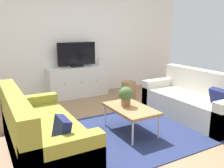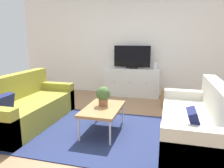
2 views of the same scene
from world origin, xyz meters
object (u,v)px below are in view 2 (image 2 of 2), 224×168
at_px(couch_left_side, 25,108).
at_px(coffee_table, 103,109).
at_px(couch_right_side, 199,124).
at_px(tv_console, 131,82).
at_px(wicker_basket, 169,98).
at_px(glass_vase, 156,66).
at_px(potted_plant, 103,95).
at_px(flat_screen_tv, 132,57).

relative_size(couch_left_side, coffee_table, 2.09).
relative_size(couch_right_side, coffee_table, 2.09).
distance_m(couch_left_side, tv_console, 2.80).
height_order(couch_left_side, wicker_basket, couch_left_side).
xyz_separation_m(coffee_table, glass_vase, (0.65, 2.37, 0.44)).
xyz_separation_m(coffee_table, potted_plant, (-0.02, 0.10, 0.20)).
bearing_deg(potted_plant, coffee_table, -76.92).
distance_m(potted_plant, glass_vase, 2.38).
distance_m(couch_right_side, wicker_basket, 1.66).
bearing_deg(couch_right_side, potted_plant, 176.03).
bearing_deg(couch_right_side, wicker_basket, 104.64).
xyz_separation_m(couch_left_side, flat_screen_tv, (1.49, 2.39, 0.73)).
height_order(coffee_table, flat_screen_tv, flat_screen_tv).
bearing_deg(couch_right_side, glass_vase, 108.15).
bearing_deg(couch_right_side, couch_left_side, 180.00).
height_order(couch_right_side, glass_vase, glass_vase).
xyz_separation_m(couch_left_side, coffee_table, (1.44, 0.00, 0.10)).
bearing_deg(wicker_basket, potted_plant, -124.70).
distance_m(coffee_table, glass_vase, 2.50).
xyz_separation_m(flat_screen_tv, wicker_basket, (0.97, -0.79, -0.81)).
bearing_deg(wicker_basket, flat_screen_tv, 140.64).
distance_m(potted_plant, flat_screen_tv, 2.33).
xyz_separation_m(couch_right_side, flat_screen_tv, (-1.39, 2.39, 0.73)).
bearing_deg(wicker_basket, glass_vase, 114.94).
distance_m(couch_left_side, coffee_table, 1.45).
relative_size(tv_console, glass_vase, 7.73).
xyz_separation_m(couch_left_side, potted_plant, (1.42, 0.10, 0.30)).
height_order(coffee_table, glass_vase, glass_vase).
xyz_separation_m(couch_left_side, couch_right_side, (2.88, 0.00, 0.00)).
bearing_deg(couch_right_side, tv_console, 120.29).
bearing_deg(potted_plant, tv_console, 88.27).
distance_m(couch_right_side, flat_screen_tv, 2.86).
distance_m(couch_left_side, couch_right_side, 2.88).
distance_m(couch_left_side, glass_vase, 3.21).
bearing_deg(tv_console, potted_plant, -91.73).
xyz_separation_m(coffee_table, wicker_basket, (1.01, 1.60, -0.18)).
bearing_deg(flat_screen_tv, couch_left_side, -121.89).
xyz_separation_m(couch_right_side, tv_console, (-1.39, 2.37, 0.08)).
distance_m(tv_console, flat_screen_tv, 0.65).
height_order(couch_left_side, tv_console, couch_left_side).
height_order(couch_right_side, potted_plant, couch_right_side).
height_order(couch_left_side, flat_screen_tv, flat_screen_tv).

